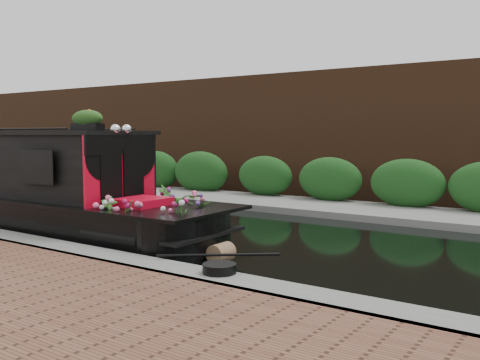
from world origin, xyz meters
The scene contains 8 objects.
ground centered at (0.00, 0.00, 0.00)m, with size 80.00×80.00×0.00m, color black.
near_bank_coping centered at (0.00, -3.30, 0.00)m, with size 40.00×0.60×0.50m, color slate.
far_bank_path centered at (0.00, 4.20, 0.00)m, with size 40.00×2.40×0.34m, color slate.
far_hedge centered at (0.00, 5.10, 0.00)m, with size 40.00×1.10×2.80m, color #1A4718.
far_brick_wall centered at (0.00, 7.20, 0.00)m, with size 40.00×1.00×8.00m, color #4E2D1A.
narrowboat centered at (-4.57, -1.91, 0.80)m, with size 11.46×2.25×2.68m.
rope_fender centered at (1.58, -1.91, 0.16)m, with size 0.31×0.31×0.39m, color #866547.
coiled_mooring_rope centered at (2.50, -3.17, 0.31)m, with size 0.44×0.44×0.12m, color black.
Camera 1 is at (6.56, -8.49, 2.03)m, focal length 40.00 mm.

